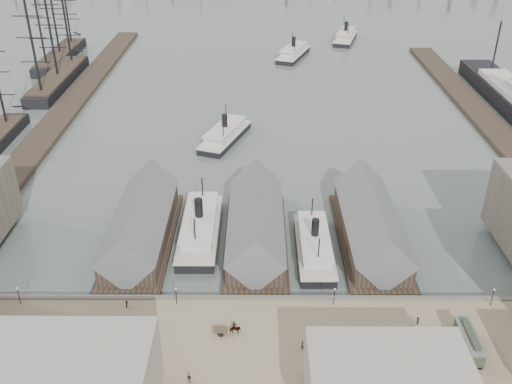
{
  "coord_description": "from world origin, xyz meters",
  "views": [
    {
      "loc": [
        0.51,
        -91.74,
        73.91
      ],
      "look_at": [
        0.0,
        30.0,
        6.0
      ],
      "focal_mm": 40.0,
      "sensor_mm": 36.0,
      "label": 1
    }
  ],
  "objects_px": {
    "ferry_docked_west": "(200,227)",
    "horse_cart_left": "(35,342)",
    "tram": "(469,342)",
    "horse_cart_right": "(386,360)",
    "horse_cart_center": "(231,330)"
  },
  "relations": [
    {
      "from": "ferry_docked_west",
      "to": "tram",
      "type": "height_order",
      "value": "ferry_docked_west"
    },
    {
      "from": "ferry_docked_west",
      "to": "horse_cart_center",
      "type": "distance_m",
      "value": 35.77
    },
    {
      "from": "ferry_docked_west",
      "to": "tram",
      "type": "bearing_deg",
      "value": -37.8
    },
    {
      "from": "tram",
      "to": "horse_cart_center",
      "type": "relative_size",
      "value": 1.97
    },
    {
      "from": "ferry_docked_west",
      "to": "tram",
      "type": "relative_size",
      "value": 2.98
    },
    {
      "from": "horse_cart_right",
      "to": "ferry_docked_west",
      "type": "bearing_deg",
      "value": 16.47
    },
    {
      "from": "ferry_docked_west",
      "to": "horse_cart_left",
      "type": "bearing_deg",
      "value": -123.71
    },
    {
      "from": "horse_cart_right",
      "to": "horse_cart_left",
      "type": "bearing_deg",
      "value": 62.82
    },
    {
      "from": "tram",
      "to": "horse_cart_right",
      "type": "distance_m",
      "value": 15.12
    },
    {
      "from": "ferry_docked_west",
      "to": "tram",
      "type": "xyz_separation_m",
      "value": [
        49.71,
        -38.55,
        1.34
      ]
    },
    {
      "from": "horse_cart_center",
      "to": "ferry_docked_west",
      "type": "bearing_deg",
      "value": 17.7
    },
    {
      "from": "ferry_docked_west",
      "to": "horse_cart_center",
      "type": "relative_size",
      "value": 5.88
    },
    {
      "from": "horse_cart_left",
      "to": "horse_cart_right",
      "type": "xyz_separation_m",
      "value": [
        60.2,
        -3.88,
        -0.06
      ]
    },
    {
      "from": "tram",
      "to": "horse_cart_center",
      "type": "bearing_deg",
      "value": 174.4
    },
    {
      "from": "horse_cart_right",
      "to": "tram",
      "type": "bearing_deg",
      "value": -101.35
    }
  ]
}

